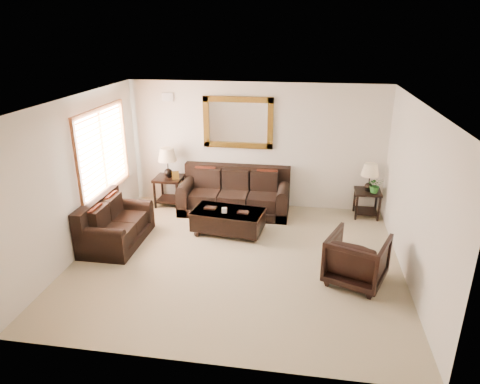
% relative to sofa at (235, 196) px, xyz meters
% --- Properties ---
extents(room, '(5.51, 5.01, 2.71)m').
position_rel_sofa_xyz_m(room, '(0.38, -2.04, 1.01)').
color(room, gray).
rests_on(room, ground).
extents(window, '(0.07, 1.96, 1.66)m').
position_rel_sofa_xyz_m(window, '(-2.32, -1.14, 1.21)').
color(window, white).
rests_on(window, room).
extents(mirror, '(1.50, 0.06, 1.10)m').
position_rel_sofa_xyz_m(mirror, '(0.00, 0.42, 1.51)').
color(mirror, '#492B0E').
rests_on(mirror, room).
extents(air_vent, '(0.25, 0.02, 0.18)m').
position_rel_sofa_xyz_m(air_vent, '(-1.52, 0.44, 2.01)').
color(air_vent, '#999999').
rests_on(air_vent, room).
extents(sofa, '(2.31, 1.00, 0.95)m').
position_rel_sofa_xyz_m(sofa, '(0.00, 0.00, 0.00)').
color(sofa, black).
rests_on(sofa, room).
extents(loveseat, '(0.90, 1.51, 0.85)m').
position_rel_sofa_xyz_m(loveseat, '(-1.96, -1.80, -0.03)').
color(loveseat, black).
rests_on(loveseat, room).
extents(end_table_left, '(0.60, 0.60, 1.31)m').
position_rel_sofa_xyz_m(end_table_left, '(-1.50, 0.12, 0.51)').
color(end_table_left, black).
rests_on(end_table_left, room).
extents(end_table_right, '(0.53, 0.53, 1.16)m').
position_rel_sofa_xyz_m(end_table_right, '(2.78, 0.15, 0.41)').
color(end_table_right, black).
rests_on(end_table_right, room).
extents(coffee_table, '(1.43, 0.90, 0.57)m').
position_rel_sofa_xyz_m(coffee_table, '(0.04, -1.07, -0.06)').
color(coffee_table, black).
rests_on(coffee_table, room).
extents(armchair, '(1.08, 1.05, 0.87)m').
position_rel_sofa_xyz_m(armchair, '(2.33, -2.44, 0.09)').
color(armchair, black).
rests_on(armchair, floor).
extents(potted_plant, '(0.31, 0.34, 0.26)m').
position_rel_sofa_xyz_m(potted_plant, '(2.89, 0.06, 0.36)').
color(potted_plant, '#235E20').
rests_on(potted_plant, end_table_right).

